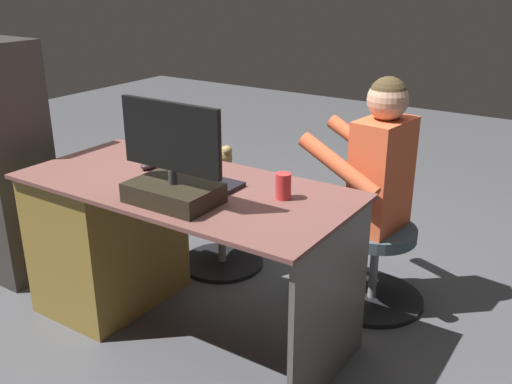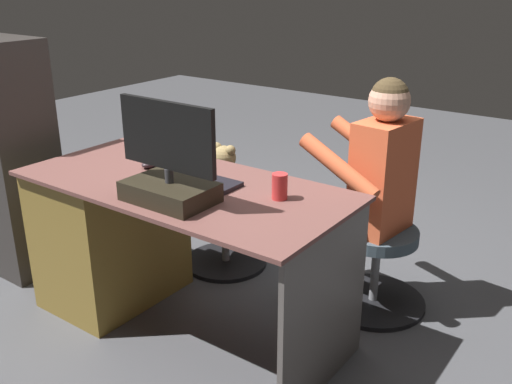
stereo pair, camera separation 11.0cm
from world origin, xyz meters
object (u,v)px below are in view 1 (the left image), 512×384
keyboard (198,180)px  cup (283,186)px  teddy_bear (222,174)px  desk (122,234)px  office_chair_teddy (222,226)px  computer_mouse (149,165)px  visitor_chair (374,262)px  person (365,176)px  monitor (173,174)px  tv_remote (165,173)px

keyboard → cup: (-0.42, -0.04, 0.04)m
teddy_bear → desk: bearing=74.8°
office_chair_teddy → computer_mouse: bearing=88.2°
keyboard → visitor_chair: bearing=-132.4°
keyboard → person: bearing=-128.7°
desk → monitor: bearing=160.9°
computer_mouse → person: 1.05m
office_chair_teddy → visitor_chair: bearing=-173.0°
office_chair_teddy → person: person is taller
monitor → cup: bearing=-141.5°
keyboard → office_chair_teddy: size_ratio=0.87×
person → cup: bearing=80.4°
office_chair_teddy → monitor: bearing=114.5°
tv_remote → office_chair_teddy: tv_remote is taller
teddy_bear → visitor_chair: bearing=-173.7°
desk → monitor: (-0.53, 0.18, 0.47)m
computer_mouse → teddy_bear: (-0.02, -0.55, -0.20)m
monitor → cup: size_ratio=4.40×
desk → person: person is taller
cup → person: 0.63m
desk → person: 1.25m
tv_remote → person: size_ratio=0.13×
office_chair_teddy → visitor_chair: same height
desk → computer_mouse: 0.41m
visitor_chair → desk: bearing=34.0°
monitor → office_chair_teddy: 1.07m
cup → tv_remote: 0.61m
visitor_chair → teddy_bear: bearing=6.3°
monitor → person: size_ratio=0.41×
visitor_chair → person: bearing=7.0°
tv_remote → teddy_bear: tv_remote is taller
teddy_bear → visitor_chair: teddy_bear is taller
cup → office_chair_teddy: cup is taller
tv_remote → office_chair_teddy: (0.11, -0.57, -0.51)m
cup → tv_remote: (0.61, 0.05, -0.05)m
person → desk: bearing=35.7°
desk → visitor_chair: size_ratio=2.87×
computer_mouse → tv_remote: bearing=167.9°
computer_mouse → visitor_chair: size_ratio=0.18×
computer_mouse → tv_remote: (-0.12, 0.03, -0.01)m
monitor → tv_remote: (0.26, -0.23, -0.11)m
tv_remote → keyboard: bearing=-179.3°
keyboard → cup: bearing=-174.9°
monitor → office_chair_teddy: (0.36, -0.80, -0.62)m
monitor → computer_mouse: bearing=-34.0°
keyboard → monitor: bearing=105.5°
teddy_bear → visitor_chair: 0.97m
office_chair_teddy → cup: bearing=144.2°
desk → person: bearing=-144.3°
desk → cup: cup is taller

